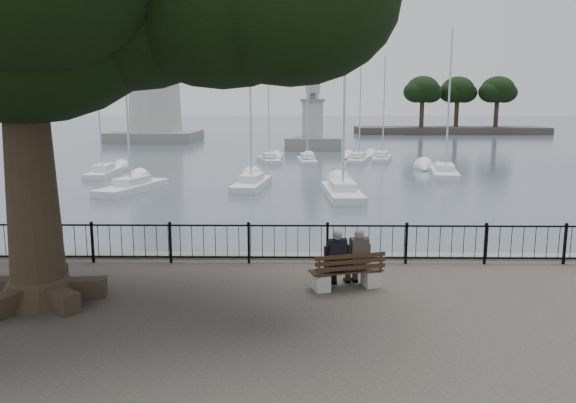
{
  "coord_description": "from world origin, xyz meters",
  "views": [
    {
      "loc": [
        0.19,
        -11.34,
        4.06
      ],
      "look_at": [
        0.0,
        2.5,
        1.6
      ],
      "focal_mm": 35.0,
      "sensor_mm": 36.0,
      "label": 1
    }
  ],
  "objects_px": {
    "person_left": "(335,261)",
    "person_right": "(357,260)",
    "lion_monument": "(312,129)",
    "lighthouse": "(152,31)",
    "bench": "(347,276)"
  },
  "relations": [
    {
      "from": "person_right",
      "to": "lighthouse",
      "type": "height_order",
      "value": "lighthouse"
    },
    {
      "from": "person_left",
      "to": "lion_monument",
      "type": "distance_m",
      "value": 49.4
    },
    {
      "from": "person_left",
      "to": "person_right",
      "type": "height_order",
      "value": "same"
    },
    {
      "from": "person_left",
      "to": "lion_monument",
      "type": "relative_size",
      "value": 0.15
    },
    {
      "from": "person_left",
      "to": "bench",
      "type": "bearing_deg",
      "value": -4.4
    },
    {
      "from": "bench",
      "to": "person_right",
      "type": "relative_size",
      "value": 1.25
    },
    {
      "from": "person_right",
      "to": "person_left",
      "type": "bearing_deg",
      "value": -164.1
    },
    {
      "from": "person_right",
      "to": "lighthouse",
      "type": "distance_m",
      "value": 65.51
    },
    {
      "from": "lion_monument",
      "to": "lighthouse",
      "type": "bearing_deg",
      "value": 148.9
    },
    {
      "from": "bench",
      "to": "person_left",
      "type": "distance_m",
      "value": 0.42
    },
    {
      "from": "lion_monument",
      "to": "bench",
      "type": "bearing_deg",
      "value": -90.78
    },
    {
      "from": "person_left",
      "to": "person_right",
      "type": "xyz_separation_m",
      "value": [
        0.49,
        0.14,
        0.0
      ]
    },
    {
      "from": "person_right",
      "to": "lion_monument",
      "type": "relative_size",
      "value": 0.15
    },
    {
      "from": "lighthouse",
      "to": "lion_monument",
      "type": "xyz_separation_m",
      "value": [
        20.0,
        -12.07,
        -11.65
      ]
    },
    {
      "from": "bench",
      "to": "person_right",
      "type": "xyz_separation_m",
      "value": [
        0.22,
        0.16,
        0.32
      ]
    }
  ]
}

